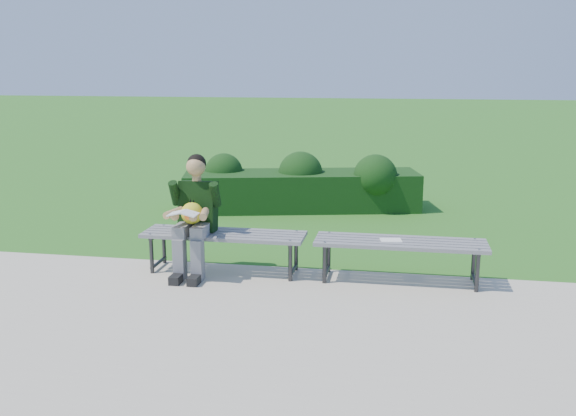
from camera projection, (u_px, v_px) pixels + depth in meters
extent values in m
plane|color=#357024|center=(272.00, 268.00, 7.37)|extent=(80.00, 80.00, 0.00)
cube|color=#BAAA9A|center=(233.00, 327.00, 5.69)|extent=(30.00, 3.50, 0.02)
cube|color=#154214|center=(302.00, 191.00, 10.37)|extent=(3.86, 1.75, 0.60)
sphere|color=#154214|center=(224.00, 172.00, 10.51)|extent=(0.74, 0.74, 0.62)
sphere|color=#154214|center=(300.00, 174.00, 10.36)|extent=(0.86, 0.86, 0.72)
sphere|color=#154214|center=(375.00, 176.00, 10.12)|extent=(0.83, 0.83, 0.69)
cube|color=slate|center=(219.00, 239.00, 6.89)|extent=(1.80, 0.09, 0.04)
cube|color=slate|center=(221.00, 237.00, 6.99)|extent=(1.80, 0.08, 0.04)
cube|color=slate|center=(224.00, 234.00, 7.09)|extent=(1.80, 0.08, 0.04)
cube|color=slate|center=(226.00, 232.00, 7.19)|extent=(1.80, 0.09, 0.04)
cube|color=slate|center=(229.00, 230.00, 7.29)|extent=(1.80, 0.09, 0.04)
cylinder|color=#2D2D30|center=(152.00, 255.00, 7.09)|extent=(0.04, 0.04, 0.41)
cylinder|color=#2D2D30|center=(164.00, 246.00, 7.46)|extent=(0.04, 0.04, 0.41)
cylinder|color=#2D2D30|center=(157.00, 235.00, 7.24)|extent=(0.04, 0.42, 0.04)
cylinder|color=#2D2D30|center=(159.00, 263.00, 7.31)|extent=(0.04, 0.42, 0.04)
cylinder|color=gray|center=(150.00, 234.00, 7.02)|extent=(0.02, 0.02, 0.01)
cylinder|color=gray|center=(164.00, 225.00, 7.42)|extent=(0.02, 0.02, 0.01)
cylinder|color=#2D2D30|center=(290.00, 263.00, 6.82)|extent=(0.04, 0.04, 0.41)
cylinder|color=#2D2D30|center=(296.00, 253.00, 7.19)|extent=(0.04, 0.04, 0.41)
cylinder|color=#2D2D30|center=(293.00, 241.00, 6.97)|extent=(0.04, 0.42, 0.04)
cylinder|color=#2D2D30|center=(293.00, 270.00, 7.04)|extent=(0.04, 0.42, 0.04)
cylinder|color=gray|center=(290.00, 241.00, 6.75)|extent=(0.02, 0.02, 0.01)
cylinder|color=gray|center=(296.00, 231.00, 7.15)|extent=(0.02, 0.02, 0.01)
cube|color=slate|center=(400.00, 248.00, 6.57)|extent=(1.80, 0.08, 0.04)
cube|color=slate|center=(400.00, 245.00, 6.67)|extent=(1.80, 0.08, 0.04)
cube|color=slate|center=(400.00, 243.00, 6.76)|extent=(1.80, 0.08, 0.04)
cube|color=slate|center=(400.00, 240.00, 6.86)|extent=(1.80, 0.09, 0.04)
cube|color=slate|center=(400.00, 237.00, 6.96)|extent=(1.80, 0.09, 0.04)
cylinder|color=#2D2D30|center=(325.00, 264.00, 6.76)|extent=(0.04, 0.04, 0.41)
cylinder|color=#2D2D30|center=(329.00, 254.00, 7.13)|extent=(0.04, 0.04, 0.41)
cylinder|color=#2D2D30|center=(327.00, 243.00, 6.91)|extent=(0.04, 0.42, 0.04)
cylinder|color=#2D2D30|center=(327.00, 272.00, 6.98)|extent=(0.04, 0.42, 0.04)
cylinder|color=gray|center=(325.00, 242.00, 6.69)|extent=(0.02, 0.02, 0.01)
cylinder|color=gray|center=(329.00, 232.00, 7.09)|extent=(0.02, 0.02, 0.01)
cylinder|color=#2D2D30|center=(477.00, 273.00, 6.50)|extent=(0.04, 0.04, 0.41)
cylinder|color=#2D2D30|center=(473.00, 262.00, 6.86)|extent=(0.04, 0.04, 0.41)
cylinder|color=#2D2D30|center=(476.00, 250.00, 6.64)|extent=(0.04, 0.42, 0.04)
cylinder|color=#2D2D30|center=(474.00, 280.00, 6.71)|extent=(0.04, 0.42, 0.04)
cylinder|color=gray|center=(479.00, 249.00, 6.43)|extent=(0.02, 0.02, 0.01)
cylinder|color=gray|center=(475.00, 239.00, 6.83)|extent=(0.02, 0.02, 0.01)
cube|color=gray|center=(184.00, 229.00, 6.99)|extent=(0.14, 0.42, 0.13)
cube|color=gray|center=(202.00, 230.00, 6.95)|extent=(0.14, 0.42, 0.13)
cube|color=gray|center=(180.00, 259.00, 6.88)|extent=(0.12, 0.13, 0.45)
cube|color=gray|center=(198.00, 260.00, 6.84)|extent=(0.12, 0.13, 0.45)
cube|color=black|center=(177.00, 278.00, 6.82)|extent=(0.11, 0.26, 0.09)
cube|color=black|center=(195.00, 279.00, 6.79)|extent=(0.11, 0.26, 0.09)
cube|color=black|center=(198.00, 206.00, 7.12)|extent=(0.40, 0.30, 0.59)
cylinder|color=tan|center=(197.00, 178.00, 7.03)|extent=(0.10, 0.10, 0.08)
sphere|color=tan|center=(196.00, 167.00, 6.98)|extent=(0.21, 0.21, 0.21)
sphere|color=black|center=(197.00, 164.00, 7.00)|extent=(0.21, 0.21, 0.21)
cylinder|color=black|center=(175.00, 193.00, 7.03)|extent=(0.10, 0.21, 0.30)
cylinder|color=black|center=(215.00, 195.00, 6.95)|extent=(0.10, 0.21, 0.30)
cylinder|color=tan|center=(174.00, 213.00, 6.84)|extent=(0.14, 0.31, 0.08)
cylinder|color=tan|center=(204.00, 214.00, 6.78)|extent=(0.14, 0.31, 0.08)
sphere|color=tan|center=(175.00, 216.00, 6.68)|extent=(0.09, 0.09, 0.09)
sphere|color=tan|center=(193.00, 217.00, 6.64)|extent=(0.09, 0.09, 0.09)
sphere|color=yellow|center=(192.00, 213.00, 6.91)|extent=(0.24, 0.24, 0.24)
cone|color=orange|center=(189.00, 216.00, 6.80)|extent=(0.07, 0.07, 0.07)
cone|color=black|center=(191.00, 201.00, 6.90)|extent=(0.03, 0.04, 0.07)
cone|color=black|center=(194.00, 202.00, 6.90)|extent=(0.03, 0.04, 0.06)
sphere|color=white|center=(185.00, 212.00, 6.82)|extent=(0.04, 0.04, 0.04)
sphere|color=white|center=(193.00, 213.00, 6.80)|extent=(0.04, 0.04, 0.04)
cube|color=white|center=(176.00, 213.00, 6.64)|extent=(0.15, 0.20, 0.05)
cube|color=white|center=(190.00, 213.00, 6.62)|extent=(0.15, 0.20, 0.05)
cube|color=white|center=(391.00, 240.00, 6.78)|extent=(0.24, 0.19, 0.01)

